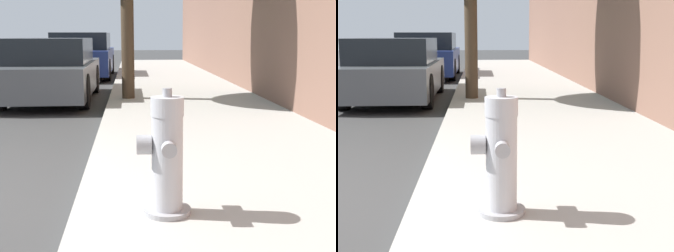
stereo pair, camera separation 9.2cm
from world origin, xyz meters
TOP-DOWN VIEW (x-y plane):
  - sidewalk_slab at (3.15, 0.00)m, footprint 3.03×40.00m
  - fire_hydrant at (2.30, -0.38)m, footprint 0.37×0.38m
  - parked_car_near at (0.43, 6.50)m, footprint 1.74×4.12m
  - parked_car_mid at (0.53, 12.05)m, footprint 1.88×4.57m

SIDE VIEW (x-z plane):
  - sidewalk_slab at x=3.15m, z-range 0.00..0.15m
  - fire_hydrant at x=2.30m, z-range 0.11..0.98m
  - parked_car_near at x=0.43m, z-range -0.01..1.28m
  - parked_car_mid at x=0.53m, z-range -0.02..1.42m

